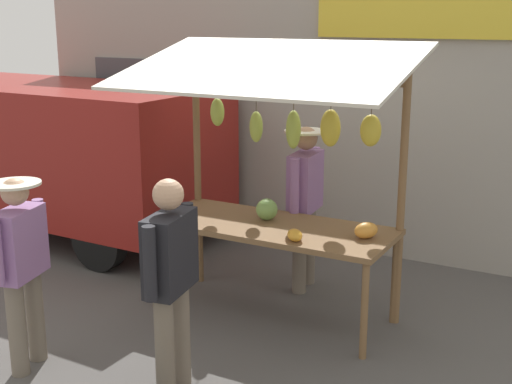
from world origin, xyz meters
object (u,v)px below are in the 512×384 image
(market_stall, at_px, (276,153))
(vendor_with_sunhat, at_px, (305,194))
(parked_van, at_px, (43,143))
(shopper_in_grey_tee, at_px, (171,273))
(shopper_in_striped_shirt, at_px, (21,260))

(market_stall, bearing_deg, vendor_with_sunhat, -86.66)
(market_stall, xyz_separation_m, parked_van, (3.84, -0.98, -0.41))
(shopper_in_grey_tee, height_order, parked_van, parked_van)
(parked_van, bearing_deg, shopper_in_striped_shirt, 134.07)
(shopper_in_striped_shirt, bearing_deg, shopper_in_grey_tee, -93.14)
(market_stall, relative_size, shopper_in_striped_shirt, 1.62)
(vendor_with_sunhat, relative_size, parked_van, 0.37)
(market_stall, distance_m, shopper_in_grey_tee, 1.69)
(market_stall, relative_size, shopper_in_grey_tee, 1.54)
(market_stall, xyz_separation_m, shopper_in_grey_tee, (0.03, 1.58, -0.60))
(vendor_with_sunhat, bearing_deg, parked_van, -99.57)
(market_stall, xyz_separation_m, shopper_in_striped_shirt, (1.26, 1.82, -0.64))
(vendor_with_sunhat, distance_m, shopper_in_grey_tee, 2.29)
(vendor_with_sunhat, xyz_separation_m, shopper_in_grey_tee, (-0.01, 2.29, -0.05))
(shopper_in_striped_shirt, height_order, parked_van, parked_van)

